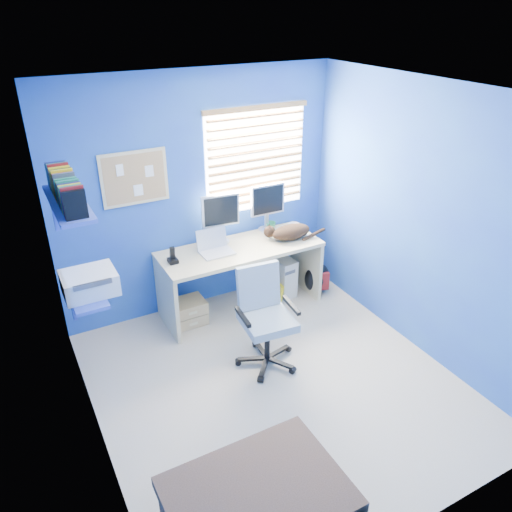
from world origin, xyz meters
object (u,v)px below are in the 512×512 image
laptop (217,244)px  cat (291,232)px  tower_pc (280,274)px  office_chair (265,329)px  desk (241,278)px

laptop → cat: 0.86m
cat → tower_pc: 0.62m
office_chair → tower_pc: bearing=53.1°
tower_pc → laptop: bearing=-178.4°
desk → office_chair: (-0.21, -0.92, -0.02)m
laptop → tower_pc: bearing=5.9°
laptop → office_chair: laptop is taller
laptop → tower_pc: size_ratio=0.73×
desk → office_chair: 0.94m
desk → cat: (0.58, -0.07, 0.45)m
cat → office_chair: 1.26m
laptop → office_chair: size_ratio=0.35×
desk → office_chair: size_ratio=1.83×
cat → office_chair: (-0.79, -0.85, -0.47)m
cat → tower_pc: size_ratio=1.00×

